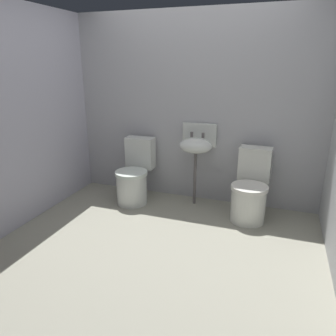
% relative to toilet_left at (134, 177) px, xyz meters
% --- Properties ---
extents(ground_plane, '(3.48, 2.93, 0.08)m').
position_rel_toilet_left_xyz_m(ground_plane, '(0.66, -0.92, -0.36)').
color(ground_plane, gray).
extents(wall_back, '(3.48, 0.10, 2.28)m').
position_rel_toilet_left_xyz_m(wall_back, '(0.66, 0.40, 0.82)').
color(wall_back, '#ADACB1').
rests_on(wall_back, ground).
extents(wall_left, '(0.10, 2.73, 2.28)m').
position_rel_toilet_left_xyz_m(wall_left, '(-0.93, -0.82, 0.82)').
color(wall_left, '#ABA9B8').
rests_on(wall_left, ground).
extents(toilet_left, '(0.41, 0.60, 0.78)m').
position_rel_toilet_left_xyz_m(toilet_left, '(0.00, 0.00, 0.00)').
color(toilet_left, silver).
rests_on(toilet_left, ground).
extents(toilet_right, '(0.42, 0.61, 0.78)m').
position_rel_toilet_left_xyz_m(toilet_right, '(1.43, 0.00, 0.00)').
color(toilet_right, silver).
rests_on(toilet_right, ground).
extents(sink, '(0.42, 0.35, 0.99)m').
position_rel_toilet_left_xyz_m(sink, '(0.75, 0.19, 0.43)').
color(sink, '#5D5757').
rests_on(sink, ground).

